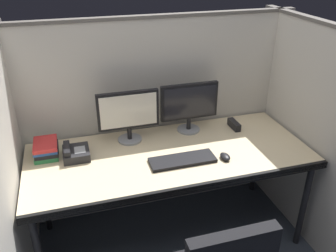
{
  "coord_description": "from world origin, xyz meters",
  "views": [
    {
      "loc": [
        -0.6,
        -1.66,
        2.0
      ],
      "look_at": [
        0.0,
        0.35,
        0.92
      ],
      "focal_mm": 37.88,
      "sensor_mm": 36.0,
      "label": 1
    }
  ],
  "objects_px": {
    "monitor_left": "(128,113)",
    "red_stapler": "(234,125)",
    "desk_phone": "(75,153)",
    "monitor_right": "(189,104)",
    "desk": "(171,160)",
    "book_stack": "(46,149)",
    "computer_mouse": "(225,157)",
    "keyboard_main": "(183,160)"
  },
  "relations": [
    {
      "from": "desk",
      "to": "keyboard_main",
      "type": "xyz_separation_m",
      "value": [
        0.05,
        -0.11,
        0.06
      ]
    },
    {
      "from": "book_stack",
      "to": "monitor_left",
      "type": "bearing_deg",
      "value": 4.33
    },
    {
      "from": "monitor_left",
      "to": "computer_mouse",
      "type": "bearing_deg",
      "value": -37.29
    },
    {
      "from": "monitor_right",
      "to": "keyboard_main",
      "type": "distance_m",
      "value": 0.48
    },
    {
      "from": "computer_mouse",
      "to": "monitor_right",
      "type": "bearing_deg",
      "value": 102.18
    },
    {
      "from": "book_stack",
      "to": "desk_phone",
      "type": "distance_m",
      "value": 0.2
    },
    {
      "from": "monitor_right",
      "to": "desk_phone",
      "type": "bearing_deg",
      "value": -170.1
    },
    {
      "from": "monitor_left",
      "to": "computer_mouse",
      "type": "height_order",
      "value": "monitor_left"
    },
    {
      "from": "keyboard_main",
      "to": "book_stack",
      "type": "height_order",
      "value": "book_stack"
    },
    {
      "from": "computer_mouse",
      "to": "desk_phone",
      "type": "height_order",
      "value": "desk_phone"
    },
    {
      "from": "desk_phone",
      "to": "desk",
      "type": "bearing_deg",
      "value": -12.63
    },
    {
      "from": "monitor_left",
      "to": "monitor_right",
      "type": "bearing_deg",
      "value": 3.2
    },
    {
      "from": "book_stack",
      "to": "monitor_right",
      "type": "bearing_deg",
      "value": 3.83
    },
    {
      "from": "monitor_left",
      "to": "red_stapler",
      "type": "height_order",
      "value": "monitor_left"
    },
    {
      "from": "monitor_right",
      "to": "desk_phone",
      "type": "relative_size",
      "value": 2.26
    },
    {
      "from": "monitor_right",
      "to": "computer_mouse",
      "type": "bearing_deg",
      "value": -77.82
    },
    {
      "from": "monitor_right",
      "to": "desk_phone",
      "type": "xyz_separation_m",
      "value": [
        -0.84,
        -0.15,
        -0.18
      ]
    },
    {
      "from": "desk",
      "to": "computer_mouse",
      "type": "bearing_deg",
      "value": -26.42
    },
    {
      "from": "monitor_right",
      "to": "red_stapler",
      "type": "distance_m",
      "value": 0.4
    },
    {
      "from": "desk",
      "to": "monitor_right",
      "type": "relative_size",
      "value": 4.42
    },
    {
      "from": "monitor_left",
      "to": "monitor_right",
      "type": "xyz_separation_m",
      "value": [
        0.46,
        0.03,
        0.0
      ]
    },
    {
      "from": "computer_mouse",
      "to": "red_stapler",
      "type": "relative_size",
      "value": 0.64
    },
    {
      "from": "monitor_left",
      "to": "red_stapler",
      "type": "xyz_separation_m",
      "value": [
        0.8,
        -0.04,
        -0.19
      ]
    },
    {
      "from": "monitor_left",
      "to": "book_stack",
      "type": "xyz_separation_m",
      "value": [
        -0.57,
        -0.04,
        -0.16
      ]
    },
    {
      "from": "monitor_right",
      "to": "computer_mouse",
      "type": "distance_m",
      "value": 0.5
    },
    {
      "from": "computer_mouse",
      "to": "desk",
      "type": "bearing_deg",
      "value": 153.58
    },
    {
      "from": "monitor_right",
      "to": "book_stack",
      "type": "xyz_separation_m",
      "value": [
        -1.03,
        -0.07,
        -0.16
      ]
    },
    {
      "from": "desk",
      "to": "computer_mouse",
      "type": "xyz_separation_m",
      "value": [
        0.33,
        -0.16,
        0.07
      ]
    },
    {
      "from": "monitor_left",
      "to": "desk_phone",
      "type": "relative_size",
      "value": 2.26
    },
    {
      "from": "desk",
      "to": "desk_phone",
      "type": "xyz_separation_m",
      "value": [
        -0.62,
        0.14,
        0.08
      ]
    },
    {
      "from": "red_stapler",
      "to": "desk_phone",
      "type": "bearing_deg",
      "value": -175.87
    },
    {
      "from": "red_stapler",
      "to": "monitor_left",
      "type": "bearing_deg",
      "value": 177.46
    },
    {
      "from": "monitor_right",
      "to": "red_stapler",
      "type": "bearing_deg",
      "value": -10.0
    },
    {
      "from": "keyboard_main",
      "to": "book_stack",
      "type": "bearing_deg",
      "value": 158.69
    },
    {
      "from": "keyboard_main",
      "to": "book_stack",
      "type": "relative_size",
      "value": 1.99
    },
    {
      "from": "monitor_right",
      "to": "computer_mouse",
      "type": "height_order",
      "value": "monitor_right"
    },
    {
      "from": "monitor_left",
      "to": "red_stapler",
      "type": "relative_size",
      "value": 2.87
    },
    {
      "from": "computer_mouse",
      "to": "monitor_left",
      "type": "bearing_deg",
      "value": 142.71
    },
    {
      "from": "desk",
      "to": "keyboard_main",
      "type": "relative_size",
      "value": 4.42
    },
    {
      "from": "monitor_left",
      "to": "monitor_right",
      "type": "distance_m",
      "value": 0.46
    },
    {
      "from": "monitor_left",
      "to": "desk_phone",
      "type": "bearing_deg",
      "value": -162.56
    },
    {
      "from": "monitor_left",
      "to": "desk_phone",
      "type": "distance_m",
      "value": 0.45
    }
  ]
}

